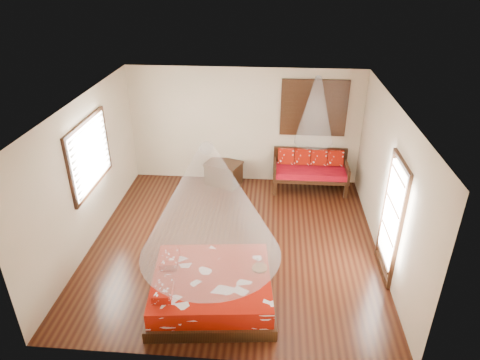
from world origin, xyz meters
name	(u,v)px	position (x,y,z in m)	size (l,w,h in m)	color
room	(233,179)	(0.00, 0.00, 1.40)	(5.54, 5.54, 2.84)	black
bed	(211,288)	(-0.22, -1.60, 0.25)	(2.12, 1.95, 0.63)	black
daybed	(310,169)	(1.60, 2.38, 0.52)	(1.75, 0.78, 0.94)	black
storage_chest	(224,173)	(-0.48, 2.45, 0.28)	(0.98, 0.85, 0.56)	black
shutter_panel	(314,108)	(1.60, 2.72, 1.90)	(1.52, 0.06, 1.32)	black
window_left	(90,155)	(-2.71, 0.20, 1.70)	(0.10, 1.74, 1.34)	black
glazed_door	(391,219)	(2.72, -0.60, 1.07)	(0.08, 1.02, 2.16)	black
wine_tray	(260,266)	(0.55, -1.36, 0.55)	(0.25, 0.25, 0.20)	brown
mosquito_net_main	(209,202)	(-0.20, -1.60, 1.85)	(2.15, 2.15, 1.80)	white
mosquito_net_daybed	(316,110)	(1.60, 2.25, 2.00)	(0.87, 0.87, 1.50)	white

